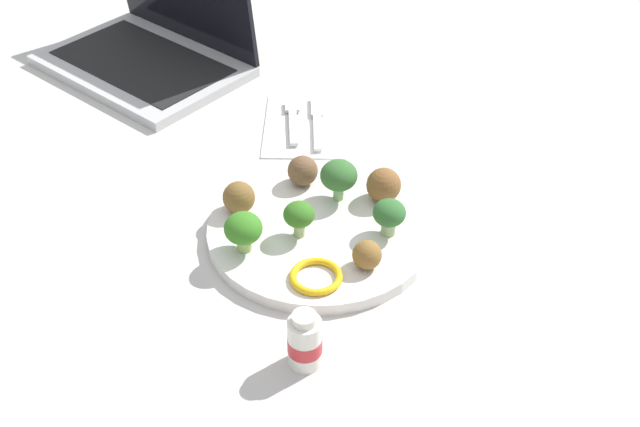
% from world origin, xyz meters
% --- Properties ---
extents(ground_plane, '(4.00, 4.00, 0.00)m').
position_xyz_m(ground_plane, '(0.00, 0.00, 0.00)').
color(ground_plane, beige).
extents(plate, '(0.28, 0.28, 0.02)m').
position_xyz_m(plate, '(0.00, 0.00, 0.01)').
color(plate, white).
rests_on(plate, ground_plane).
extents(broccoli_floret_front_right, '(0.04, 0.04, 0.05)m').
position_xyz_m(broccoli_floret_front_right, '(-0.01, -0.08, 0.05)').
color(broccoli_floret_front_right, '#9FBE83').
rests_on(broccoli_floret_front_right, plate).
extents(broccoli_floret_back_right, '(0.05, 0.05, 0.06)m').
position_xyz_m(broccoli_floret_back_right, '(0.06, -0.02, 0.05)').
color(broccoli_floret_back_right, '#8DC683').
rests_on(broccoli_floret_back_right, plate).
extents(broccoli_floret_center, '(0.04, 0.04, 0.05)m').
position_xyz_m(broccoli_floret_center, '(-0.02, 0.02, 0.05)').
color(broccoli_floret_center, '#A9B982').
rests_on(broccoli_floret_center, plate).
extents(broccoli_floret_near_rim, '(0.05, 0.05, 0.05)m').
position_xyz_m(broccoli_floret_near_rim, '(-0.05, 0.09, 0.05)').
color(broccoli_floret_near_rim, '#A0C06A').
rests_on(broccoli_floret_near_rim, plate).
extents(meatball_mid_left, '(0.03, 0.03, 0.03)m').
position_xyz_m(meatball_mid_left, '(-0.07, -0.06, 0.03)').
color(meatball_mid_left, brown).
rests_on(meatball_mid_left, plate).
extents(meatball_far_rim, '(0.04, 0.04, 0.04)m').
position_xyz_m(meatball_far_rim, '(0.03, 0.10, 0.04)').
color(meatball_far_rim, brown).
rests_on(meatball_far_rim, plate).
extents(meatball_center, '(0.04, 0.04, 0.04)m').
position_xyz_m(meatball_center, '(0.09, 0.03, 0.04)').
color(meatball_center, brown).
rests_on(meatball_center, plate).
extents(meatball_back_right, '(0.04, 0.04, 0.04)m').
position_xyz_m(meatball_back_right, '(0.06, -0.08, 0.04)').
color(meatball_back_right, brown).
rests_on(meatball_back_right, plate).
extents(pepper_ring_near_rim, '(0.08, 0.08, 0.01)m').
position_xyz_m(pepper_ring_near_rim, '(-0.10, -0.00, 0.02)').
color(pepper_ring_near_rim, yellow).
rests_on(pepper_ring_near_rim, plate).
extents(napkin, '(0.17, 0.12, 0.01)m').
position_xyz_m(napkin, '(0.25, 0.03, 0.00)').
color(napkin, white).
rests_on(napkin, ground_plane).
extents(fork, '(0.12, 0.03, 0.01)m').
position_xyz_m(fork, '(0.26, 0.05, 0.01)').
color(fork, silver).
rests_on(fork, napkin).
extents(knife, '(0.15, 0.03, 0.01)m').
position_xyz_m(knife, '(0.26, 0.02, 0.01)').
color(knife, white).
rests_on(knife, napkin).
extents(yogurt_bottle, '(0.04, 0.04, 0.07)m').
position_xyz_m(yogurt_bottle, '(-0.21, 0.01, 0.03)').
color(yogurt_bottle, white).
rests_on(yogurt_bottle, ground_plane).
extents(laptop, '(0.37, 0.39, 0.22)m').
position_xyz_m(laptop, '(0.43, 0.29, 0.04)').
color(laptop, '#BDBDBD').
rests_on(laptop, ground_plane).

